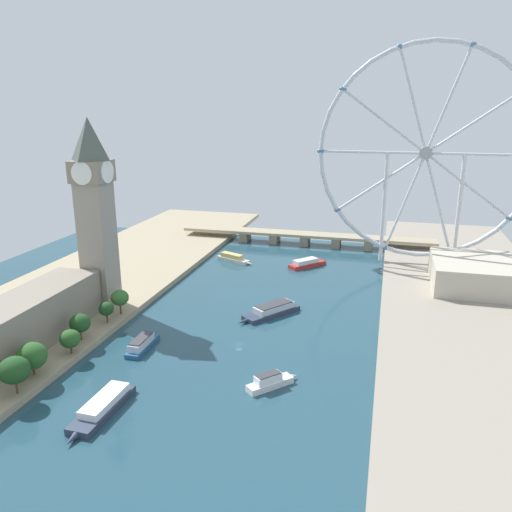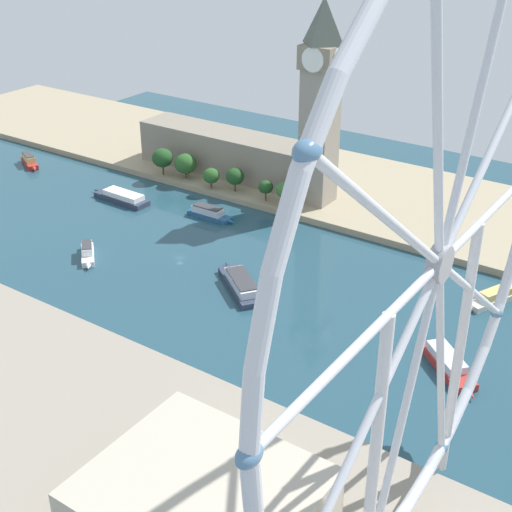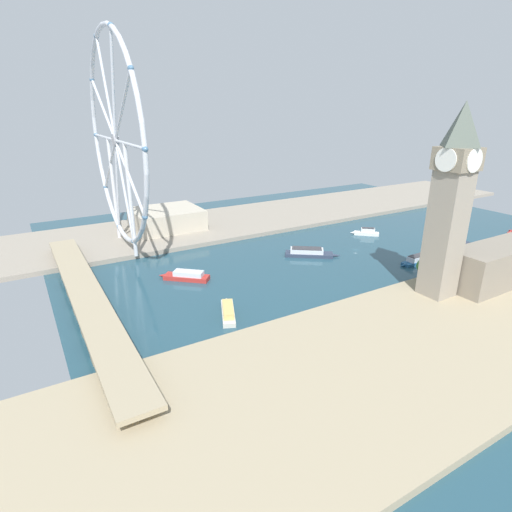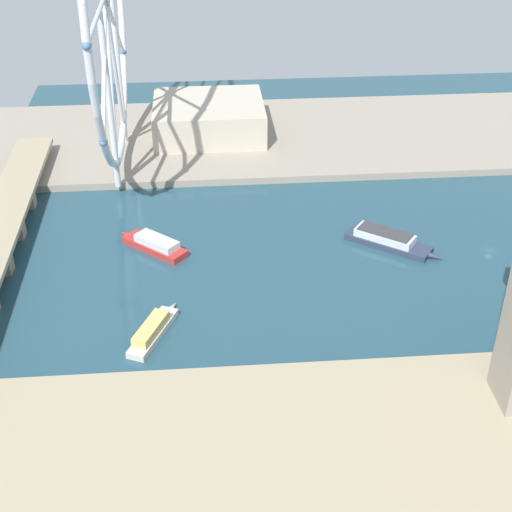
{
  "view_description": "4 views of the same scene",
  "coord_description": "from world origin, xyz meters",
  "px_view_note": "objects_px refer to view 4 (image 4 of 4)",
  "views": [
    {
      "loc": [
        58.46,
        -191.85,
        98.77
      ],
      "look_at": [
        -11.71,
        73.35,
        18.34
      ],
      "focal_mm": 35.52,
      "sensor_mm": 36.0,
      "label": 1
    },
    {
      "loc": [
        199.92,
        176.0,
        138.15
      ],
      "look_at": [
        -3.61,
        35.58,
        9.82
      ],
      "focal_mm": 51.21,
      "sensor_mm": 36.0,
      "label": 2
    },
    {
      "loc": [
        -193.69,
        193.72,
        92.33
      ],
      "look_at": [
        -5.91,
        82.89,
        12.65
      ],
      "focal_mm": 28.79,
      "sensor_mm": 36.0,
      "label": 3
    },
    {
      "loc": [
        -219.49,
        101.64,
        140.94
      ],
      "look_at": [
        -18.71,
        85.11,
        13.85
      ],
      "focal_mm": 52.72,
      "sensor_mm": 36.0,
      "label": 4
    }
  ],
  "objects_px": {
    "tour_boat_1": "(388,240)",
    "tour_boat_7": "(153,330)",
    "tour_boat_0": "(154,244)",
    "riverside_hall": "(209,118)"
  },
  "relations": [
    {
      "from": "tour_boat_0",
      "to": "tour_boat_7",
      "type": "height_order",
      "value": "tour_boat_0"
    },
    {
      "from": "tour_boat_0",
      "to": "tour_boat_7",
      "type": "distance_m",
      "value": 49.71
    },
    {
      "from": "riverside_hall",
      "to": "tour_boat_1",
      "type": "xyz_separation_m",
      "value": [
        -100.51,
        -61.02,
        -8.23
      ]
    },
    {
      "from": "tour_boat_0",
      "to": "tour_boat_1",
      "type": "distance_m",
      "value": 83.48
    },
    {
      "from": "riverside_hall",
      "to": "tour_boat_7",
      "type": "bearing_deg",
      "value": 171.75
    },
    {
      "from": "riverside_hall",
      "to": "tour_boat_7",
      "type": "distance_m",
      "value": 147.89
    },
    {
      "from": "tour_boat_1",
      "to": "tour_boat_7",
      "type": "height_order",
      "value": "tour_boat_1"
    },
    {
      "from": "tour_boat_1",
      "to": "tour_boat_7",
      "type": "bearing_deg",
      "value": -114.35
    },
    {
      "from": "tour_boat_0",
      "to": "tour_boat_1",
      "type": "bearing_deg",
      "value": -141.25
    },
    {
      "from": "tour_boat_7",
      "to": "tour_boat_0",
      "type": "bearing_deg",
      "value": 25.2
    }
  ]
}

